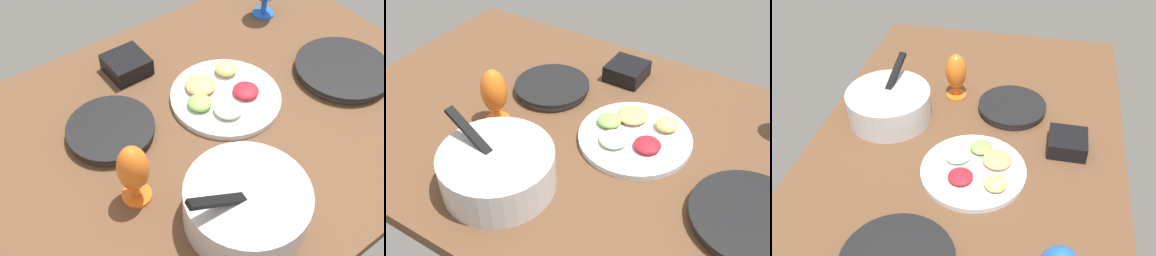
# 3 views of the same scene
# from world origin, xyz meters

# --- Properties ---
(ground_plane) EXTENTS (1.60, 1.04, 0.04)m
(ground_plane) POSITION_xyz_m (0.00, 0.00, -0.02)
(ground_plane) COLOR brown
(dinner_plate_left) EXTENTS (0.30, 0.30, 0.03)m
(dinner_plate_left) POSITION_xyz_m (-0.51, 0.08, 0.02)
(dinner_plate_left) COLOR #4C4C51
(dinner_plate_left) RESTS_ON ground_plane
(dinner_plate_right) EXTENTS (0.25, 0.25, 0.03)m
(dinner_plate_right) POSITION_xyz_m (0.21, -0.13, 0.02)
(dinner_plate_right) COLOR #4C4C51
(dinner_plate_right) RESTS_ON ground_plane
(mixing_bowl) EXTENTS (0.31, 0.29, 0.18)m
(mixing_bowl) POSITION_xyz_m (0.08, 0.30, 0.06)
(mixing_bowl) COLOR silver
(mixing_bowl) RESTS_ON ground_plane
(fruit_platter) EXTENTS (0.33, 0.33, 0.05)m
(fruit_platter) POSITION_xyz_m (-0.13, -0.05, 0.02)
(fruit_platter) COLOR silver
(fruit_platter) RESTS_ON ground_plane
(hurricane_glass_orange) EXTENTS (0.08, 0.08, 0.18)m
(hurricane_glass_orange) POSITION_xyz_m (0.26, 0.09, 0.10)
(hurricane_glass_orange) COLOR orange
(hurricane_glass_orange) RESTS_ON ground_plane
(square_bowl_black) EXTENTS (0.12, 0.12, 0.06)m
(square_bowl_black) POSITION_xyz_m (0.03, -0.33, 0.03)
(square_bowl_black) COLOR black
(square_bowl_black) RESTS_ON ground_plane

